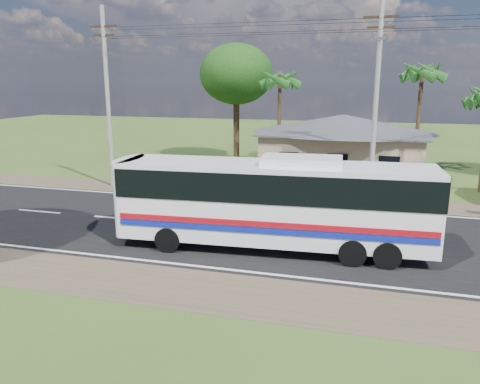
# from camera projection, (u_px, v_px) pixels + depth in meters

# --- Properties ---
(ground) EXTENTS (120.00, 120.00, 0.00)m
(ground) POSITION_uv_depth(u_px,v_px,m) (298.00, 234.00, 20.75)
(ground) COLOR #374D1B
(ground) RESTS_ON ground
(road) EXTENTS (120.00, 16.00, 0.03)m
(road) POSITION_uv_depth(u_px,v_px,m) (298.00, 234.00, 20.75)
(road) COLOR black
(road) RESTS_ON ground
(house) EXTENTS (12.40, 10.00, 5.00)m
(house) POSITION_uv_depth(u_px,v_px,m) (342.00, 140.00, 32.05)
(house) COLOR tan
(house) RESTS_ON ground
(utility_poles) EXTENTS (32.80, 2.22, 11.00)m
(utility_poles) POSITION_uv_depth(u_px,v_px,m) (370.00, 97.00, 24.79)
(utility_poles) COLOR #9E9E99
(utility_poles) RESTS_ON ground
(palm_mid) EXTENTS (2.80, 2.80, 8.20)m
(palm_mid) POSITION_uv_depth(u_px,v_px,m) (422.00, 73.00, 32.04)
(palm_mid) COLOR #47301E
(palm_mid) RESTS_ON ground
(palm_far) EXTENTS (2.80, 2.80, 7.70)m
(palm_far) POSITION_uv_depth(u_px,v_px,m) (280.00, 80.00, 35.23)
(palm_far) COLOR #47301E
(palm_far) RESTS_ON ground
(tree_behind_house) EXTENTS (6.00, 6.00, 9.61)m
(tree_behind_house) POSITION_uv_depth(u_px,v_px,m) (236.00, 74.00, 38.05)
(tree_behind_house) COLOR #47301E
(tree_behind_house) RESTS_ON ground
(coach_bus) EXTENTS (12.43, 3.41, 3.82)m
(coach_bus) POSITION_uv_depth(u_px,v_px,m) (275.00, 197.00, 18.42)
(coach_bus) COLOR white
(coach_bus) RESTS_ON ground
(motorcycle) EXTENTS (1.73, 0.68, 0.89)m
(motorcycle) POSITION_uv_depth(u_px,v_px,m) (377.00, 202.00, 24.52)
(motorcycle) COLOR black
(motorcycle) RESTS_ON ground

